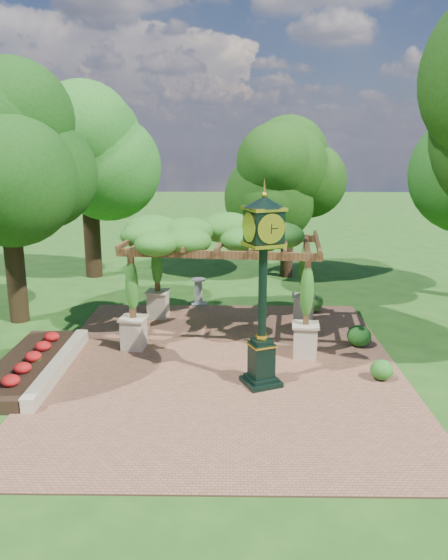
{
  "coord_description": "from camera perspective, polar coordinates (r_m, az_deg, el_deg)",
  "views": [
    {
      "loc": [
        0.24,
        -13.66,
        6.24
      ],
      "look_at": [
        0.0,
        2.5,
        2.2
      ],
      "focal_mm": 35.0,
      "sensor_mm": 36.0,
      "label": 1
    }
  ],
  "objects": [
    {
      "name": "tree_west_far",
      "position": [
        26.5,
        -14.17,
        13.97
      ],
      "size": [
        4.61,
        4.61,
        9.34
      ],
      "color": "black",
      "rests_on": "ground"
    },
    {
      "name": "sundial",
      "position": [
        21.61,
        -2.68,
        -1.44
      ],
      "size": [
        0.73,
        0.73,
        1.09
      ],
      "rotation": [
        0.0,
        0.0,
        0.24
      ],
      "color": "gray",
      "rests_on": "ground"
    },
    {
      "name": "flower_bed",
      "position": [
        16.43,
        -19.89,
        -8.49
      ],
      "size": [
        1.5,
        5.0,
        0.36
      ],
      "primitive_type": "cube",
      "color": "red",
      "rests_on": "ground"
    },
    {
      "name": "pergola",
      "position": [
        17.56,
        0.02,
        3.93
      ],
      "size": [
        6.49,
        4.47,
        3.85
      ],
      "rotation": [
        0.0,
        0.0,
        -0.11
      ],
      "color": "tan",
      "rests_on": "brick_plaza"
    },
    {
      "name": "tree_north",
      "position": [
        25.96,
        6.79,
        10.42
      ],
      "size": [
        4.07,
        4.07,
        6.76
      ],
      "color": "#321E14",
      "rests_on": "ground"
    },
    {
      "name": "shrub_mid",
      "position": [
        17.75,
        13.94,
        -5.68
      ],
      "size": [
        0.92,
        0.92,
        0.67
      ],
      "primitive_type": "ellipsoid",
      "rotation": [
        0.0,
        0.0,
        0.27
      ],
      "color": "#184B15",
      "rests_on": "brick_plaza"
    },
    {
      "name": "brick_plaza",
      "position": [
        15.92,
        -0.08,
        -8.96
      ],
      "size": [
        10.0,
        12.0,
        0.04
      ],
      "primitive_type": "cube",
      "color": "brown",
      "rests_on": "ground"
    },
    {
      "name": "ground",
      "position": [
        15.02,
        -0.14,
        -10.52
      ],
      "size": [
        120.0,
        120.0,
        0.0
      ],
      "primitive_type": "plane",
      "color": "#1E4714",
      "rests_on": "ground"
    },
    {
      "name": "pedestal_clock",
      "position": [
        13.81,
        4.09,
        0.56
      ],
      "size": [
        1.31,
        1.31,
        5.07
      ],
      "rotation": [
        0.0,
        0.0,
        0.41
      ],
      "color": "black",
      "rests_on": "brick_plaza"
    },
    {
      "name": "tree_west_near",
      "position": [
        20.27,
        -21.96,
        12.09
      ],
      "size": [
        4.59,
        4.59,
        8.59
      ],
      "color": "#2F2113",
      "rests_on": "ground"
    },
    {
      "name": "border_wall",
      "position": [
        16.13,
        -16.87,
        -8.59
      ],
      "size": [
        0.35,
        5.0,
        0.4
      ],
      "primitive_type": "cube",
      "color": "#C6B793",
      "rests_on": "ground"
    },
    {
      "name": "shrub_front",
      "position": [
        15.51,
        16.16,
        -9.0
      ],
      "size": [
        0.73,
        0.73,
        0.55
      ],
      "primitive_type": "ellipsoid",
      "rotation": [
        0.0,
        0.0,
        0.22
      ],
      "color": "#23621C",
      "rests_on": "brick_plaza"
    },
    {
      "name": "shrub_back",
      "position": [
        20.93,
        9.15,
        -2.28
      ],
      "size": [
        0.91,
        0.91,
        0.77
      ],
      "primitive_type": "ellipsoid",
      "rotation": [
        0.0,
        0.0,
        -0.06
      ],
      "color": "#2A5919",
      "rests_on": "brick_plaza"
    }
  ]
}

